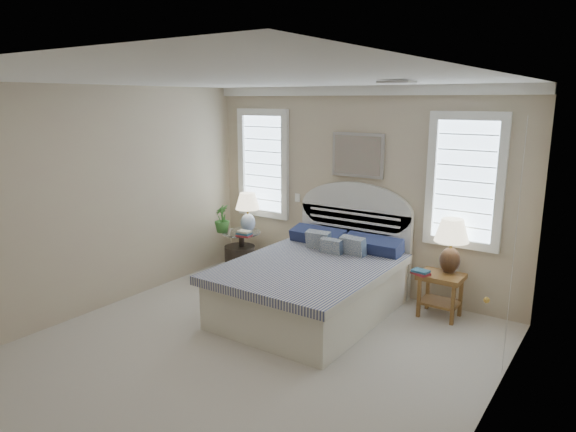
# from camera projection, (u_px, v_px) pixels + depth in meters

# --- Properties ---
(floor) EXTENTS (4.50, 5.00, 0.01)m
(floor) POSITION_uv_depth(u_px,v_px,m) (239.00, 359.00, 5.12)
(floor) COLOR beige
(floor) RESTS_ON ground
(ceiling) EXTENTS (4.50, 5.00, 0.01)m
(ceiling) POSITION_uv_depth(u_px,v_px,m) (233.00, 80.00, 4.52)
(ceiling) COLOR white
(ceiling) RESTS_ON wall_back
(wall_back) EXTENTS (4.50, 0.02, 2.70)m
(wall_back) POSITION_uv_depth(u_px,v_px,m) (358.00, 190.00, 6.83)
(wall_back) COLOR #BFA88F
(wall_back) RESTS_ON floor
(wall_left) EXTENTS (0.02, 5.00, 2.70)m
(wall_left) POSITION_uv_depth(u_px,v_px,m) (90.00, 202.00, 6.06)
(wall_left) COLOR #BFA88F
(wall_left) RESTS_ON floor
(wall_right) EXTENTS (0.02, 5.00, 2.70)m
(wall_right) POSITION_uv_depth(u_px,v_px,m) (484.00, 273.00, 3.58)
(wall_right) COLOR #BFA88F
(wall_right) RESTS_ON floor
(crown_molding) EXTENTS (4.50, 0.08, 0.12)m
(crown_molding) POSITION_uv_depth(u_px,v_px,m) (359.00, 91.00, 6.51)
(crown_molding) COLOR white
(crown_molding) RESTS_ON wall_back
(hvac_vent) EXTENTS (0.30, 0.20, 0.02)m
(hvac_vent) POSITION_uv_depth(u_px,v_px,m) (397.00, 82.00, 4.50)
(hvac_vent) COLOR #B2B2B2
(hvac_vent) RESTS_ON ceiling
(switch_plate) EXTENTS (0.08, 0.01, 0.12)m
(switch_plate) POSITION_uv_depth(u_px,v_px,m) (297.00, 198.00, 7.38)
(switch_plate) COLOR white
(switch_plate) RESTS_ON wall_back
(window_left) EXTENTS (0.90, 0.06, 1.60)m
(window_left) POSITION_uv_depth(u_px,v_px,m) (264.00, 164.00, 7.61)
(window_left) COLOR #C5E1F9
(window_left) RESTS_ON wall_back
(window_right) EXTENTS (0.90, 0.06, 1.60)m
(window_right) POSITION_uv_depth(u_px,v_px,m) (465.00, 181.00, 5.98)
(window_right) COLOR #C5E1F9
(window_right) RESTS_ON wall_back
(painting) EXTENTS (0.74, 0.04, 0.58)m
(painting) POSITION_uv_depth(u_px,v_px,m) (357.00, 155.00, 6.69)
(painting) COLOR silver
(painting) RESTS_ON wall_back
(closet_door) EXTENTS (0.02, 1.80, 2.40)m
(closet_door) POSITION_uv_depth(u_px,v_px,m) (515.00, 252.00, 4.58)
(closet_door) COLOR white
(closet_door) RESTS_ON floor
(bed) EXTENTS (1.72, 2.28, 1.47)m
(bed) POSITION_uv_depth(u_px,v_px,m) (316.00, 281.00, 6.20)
(bed) COLOR silver
(bed) RESTS_ON floor
(side_table_left) EXTENTS (0.56, 0.56, 0.63)m
(side_table_left) POSITION_uv_depth(u_px,v_px,m) (242.00, 248.00, 7.59)
(side_table_left) COLOR black
(side_table_left) RESTS_ON floor
(nightstand_right) EXTENTS (0.50, 0.40, 0.53)m
(nightstand_right) POSITION_uv_depth(u_px,v_px,m) (441.00, 286.00, 6.04)
(nightstand_right) COLOR brown
(nightstand_right) RESTS_ON floor
(floor_pot) EXTENTS (0.58, 0.58, 0.41)m
(floor_pot) POSITION_uv_depth(u_px,v_px,m) (240.00, 259.00, 7.63)
(floor_pot) COLOR black
(floor_pot) RESTS_ON floor
(lamp_left) EXTENTS (0.43, 0.43, 0.58)m
(lamp_left) POSITION_uv_depth(u_px,v_px,m) (248.00, 208.00, 7.50)
(lamp_left) COLOR silver
(lamp_left) RESTS_ON side_table_left
(lamp_right) EXTENTS (0.44, 0.44, 0.65)m
(lamp_right) POSITION_uv_depth(u_px,v_px,m) (451.00, 239.00, 6.00)
(lamp_right) COLOR black
(lamp_right) RESTS_ON nightstand_right
(potted_plant) EXTENTS (0.30, 0.30, 0.40)m
(potted_plant) POSITION_uv_depth(u_px,v_px,m) (222.00, 219.00, 7.48)
(potted_plant) COLOR #2B6D2C
(potted_plant) RESTS_ON side_table_left
(books_left) EXTENTS (0.22, 0.17, 0.08)m
(books_left) POSITION_uv_depth(u_px,v_px,m) (244.00, 234.00, 7.27)
(books_left) COLOR maroon
(books_left) RESTS_ON side_table_left
(books_right) EXTENTS (0.23, 0.20, 0.05)m
(books_right) POSITION_uv_depth(u_px,v_px,m) (421.00, 272.00, 6.00)
(books_right) COLOR maroon
(books_right) RESTS_ON nightstand_right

